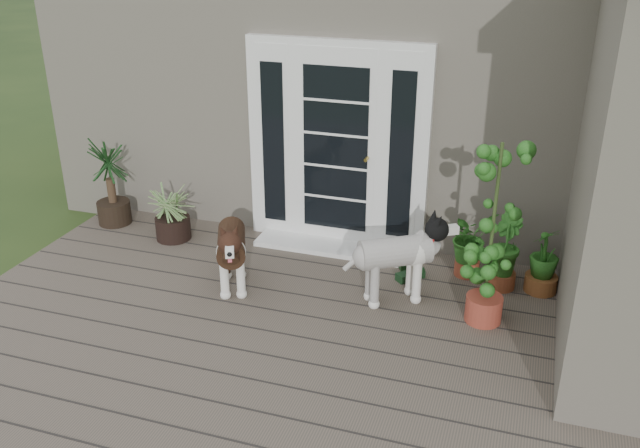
% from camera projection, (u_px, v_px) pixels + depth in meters
% --- Properties ---
extents(deck, '(6.20, 4.60, 0.12)m').
position_uv_depth(deck, '(279.00, 364.00, 5.51)').
color(deck, '#6B5B4C').
rests_on(deck, ground).
extents(house_main, '(7.40, 4.00, 3.10)m').
position_uv_depth(house_main, '(400.00, 73.00, 8.57)').
color(house_main, '#665E54').
rests_on(house_main, ground).
extents(door_unit, '(1.90, 0.14, 2.15)m').
position_uv_depth(door_unit, '(337.00, 146.00, 7.00)').
color(door_unit, white).
rests_on(door_unit, deck).
extents(door_step, '(1.60, 0.40, 0.05)m').
position_uv_depth(door_step, '(330.00, 246.00, 7.26)').
color(door_step, white).
rests_on(door_step, deck).
extents(brindle_dog, '(0.67, 0.90, 0.69)m').
position_uv_depth(brindle_dog, '(232.00, 255.00, 6.38)').
color(brindle_dog, '#3E2516').
rests_on(brindle_dog, deck).
extents(white_dog, '(0.93, 0.77, 0.72)m').
position_uv_depth(white_dog, '(394.00, 265.00, 6.15)').
color(white_dog, white).
rests_on(white_dog, deck).
extents(spider_plant, '(0.79, 0.79, 0.67)m').
position_uv_depth(spider_plant, '(172.00, 210.00, 7.37)').
color(spider_plant, '#889E61').
rests_on(spider_plant, deck).
extents(yucca, '(0.92, 0.92, 1.02)m').
position_uv_depth(yucca, '(110.00, 181.00, 7.68)').
color(yucca, black).
rests_on(yucca, deck).
extents(herb_a, '(0.66, 0.66, 0.60)m').
position_uv_depth(herb_a, '(469.00, 247.00, 6.63)').
color(herb_a, '#1F661D').
rests_on(herb_a, deck).
extents(herb_b, '(0.46, 0.46, 0.55)m').
position_uv_depth(herb_b, '(503.00, 261.00, 6.41)').
color(herb_b, '#205016').
rests_on(herb_b, deck).
extents(herb_c, '(0.44, 0.44, 0.50)m').
position_uv_depth(herb_c, '(543.00, 267.00, 6.36)').
color(herb_c, '#245317').
rests_on(herb_c, deck).
extents(sapling, '(0.50, 0.50, 1.68)m').
position_uv_depth(sapling, '(492.00, 233.00, 5.64)').
color(sapling, '#19591B').
rests_on(sapling, deck).
extents(clog_left, '(0.23, 0.29, 0.08)m').
position_uv_depth(clog_left, '(402.00, 263.00, 6.89)').
color(clog_left, '#153515').
rests_on(clog_left, deck).
extents(clog_right, '(0.34, 0.35, 0.10)m').
position_uv_depth(clog_right, '(410.00, 274.00, 6.65)').
color(clog_right, black).
rests_on(clog_right, deck).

